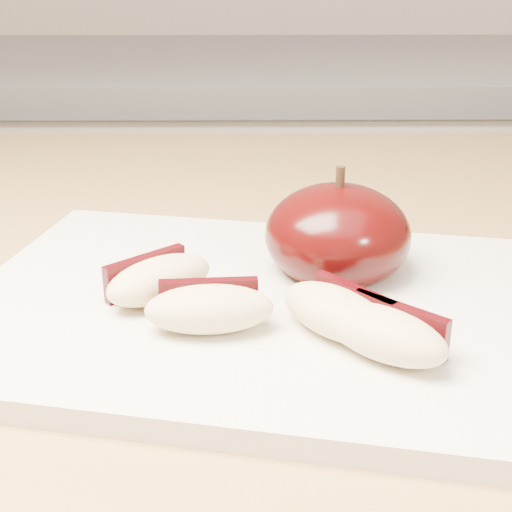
{
  "coord_description": "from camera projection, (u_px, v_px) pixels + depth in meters",
  "views": [
    {
      "loc": [
        -0.03,
        0.02,
        1.09
      ],
      "look_at": [
        -0.02,
        0.37,
        0.94
      ],
      "focal_mm": 50.0,
      "sensor_mm": 36.0,
      "label": 1
    }
  ],
  "objects": [
    {
      "name": "back_cabinet",
      "position": [
        264.0,
        313.0,
        1.33
      ],
      "size": [
        2.4,
        0.62,
        0.94
      ],
      "color": "silver",
      "rests_on": "ground"
    },
    {
      "name": "cutting_board",
      "position": [
        256.0,
        308.0,
        0.4
      ],
      "size": [
        0.36,
        0.3,
        0.01
      ],
      "primitive_type": "cube",
      "rotation": [
        0.0,
        0.0,
        -0.2
      ],
      "color": "silver",
      "rests_on": "island_counter"
    },
    {
      "name": "apple_half",
      "position": [
        337.0,
        235.0,
        0.42
      ],
      "size": [
        0.1,
        0.1,
        0.07
      ],
      "rotation": [
        0.0,
        0.0,
        0.24
      ],
      "color": "black",
      "rests_on": "cutting_board"
    },
    {
      "name": "apple_wedge_a",
      "position": [
        158.0,
        279.0,
        0.39
      ],
      "size": [
        0.07,
        0.07,
        0.02
      ],
      "rotation": [
        0.0,
        0.0,
        0.72
      ],
      "color": "#D7BB88",
      "rests_on": "cutting_board"
    },
    {
      "name": "apple_wedge_b",
      "position": [
        209.0,
        308.0,
        0.36
      ],
      "size": [
        0.07,
        0.04,
        0.02
      ],
      "rotation": [
        0.0,
        0.0,
        0.07
      ],
      "color": "#D7BB88",
      "rests_on": "cutting_board"
    },
    {
      "name": "apple_wedge_c",
      "position": [
        337.0,
        311.0,
        0.36
      ],
      "size": [
        0.07,
        0.07,
        0.02
      ],
      "rotation": [
        0.0,
        0.0,
        -0.86
      ],
      "color": "#D7BB88",
      "rests_on": "cutting_board"
    },
    {
      "name": "apple_wedge_d",
      "position": [
        386.0,
        333.0,
        0.34
      ],
      "size": [
        0.07,
        0.07,
        0.02
      ],
      "rotation": [
        0.0,
        0.0,
        -0.73
      ],
      "color": "#D7BB88",
      "rests_on": "cutting_board"
    }
  ]
}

